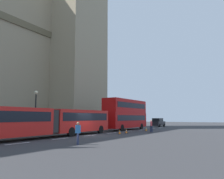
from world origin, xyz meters
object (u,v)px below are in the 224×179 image
articulated_bus (48,120)px  traffic_cone_east (146,129)px  sedan_lead (158,122)px  street_lamp (35,109)px  double_decker_bus (126,113)px  pedestrian_near_cones (78,132)px  pedestrian_by_kerb (151,126)px  traffic_cone_middle (126,131)px  traffic_cone_west (120,132)px

articulated_bus → traffic_cone_east: (15.49, -4.02, -1.46)m
sedan_lead → street_lamp: 29.80m
double_decker_bus → pedestrian_near_cones: double_decker_bus is taller
double_decker_bus → pedestrian_near_cones: (-19.57, -6.53, -1.80)m
articulated_bus → pedestrian_by_kerb: 14.54m
articulated_bus → traffic_cone_middle: articulated_bus is taller
street_lamp → pedestrian_by_kerb: size_ratio=3.12×
traffic_cone_west → traffic_cone_middle: same height
double_decker_bus → street_lamp: bearing=162.8°
double_decker_bus → pedestrian_near_cones: size_ratio=6.36×
street_lamp → pedestrian_by_kerb: bearing=-42.1°
traffic_cone_east → pedestrian_by_kerb: (-2.15, -1.70, 0.63)m
traffic_cone_west → sedan_lead: bearing=9.3°
street_lamp → articulated_bus: bearing=-114.1°
double_decker_bus → street_lamp: 15.27m
double_decker_bus → traffic_cone_west: (-8.57, -3.77, -2.43)m
articulated_bus → traffic_cone_east: bearing=-14.6°
sedan_lead → traffic_cone_middle: size_ratio=7.59×
sedan_lead → street_lamp: size_ratio=0.83×
traffic_cone_east → sedan_lead: bearing=14.4°
traffic_cone_east → pedestrian_near_cones: bearing=-172.3°
sedan_lead → traffic_cone_middle: sedan_lead is taller
double_decker_bus → pedestrian_by_kerb: double_decker_bus is taller
traffic_cone_east → double_decker_bus: bearing=74.7°
sedan_lead → street_lamp: street_lamp is taller
traffic_cone_west → articulated_bus: bearing=154.9°
traffic_cone_middle → street_lamp: street_lamp is taller
sedan_lead → traffic_cone_east: (-15.91, -4.08, -0.63)m
articulated_bus → double_decker_bus: 16.62m
double_decker_bus → traffic_cone_east: (-1.10, -4.02, -2.43)m
traffic_cone_middle → traffic_cone_east: 5.67m
articulated_bus → traffic_cone_west: 8.99m
double_decker_bus → traffic_cone_east: size_ratio=18.54×
articulated_bus → pedestrian_by_kerb: (13.34, -5.72, -0.83)m
traffic_cone_middle → traffic_cone_east: bearing=-3.0°
traffic_cone_west → pedestrian_by_kerb: (5.31, -1.96, 0.63)m
traffic_cone_west → pedestrian_by_kerb: 5.70m
articulated_bus → traffic_cone_west: (8.03, -3.76, -1.46)m
traffic_cone_west → traffic_cone_east: size_ratio=1.00×
pedestrian_by_kerb → traffic_cone_west: bearing=159.7°
traffic_cone_west → pedestrian_near_cones: bearing=-165.9°
articulated_bus → traffic_cone_middle: 10.61m
traffic_cone_east → street_lamp: size_ratio=0.11×
articulated_bus → street_lamp: 5.11m
sedan_lead → traffic_cone_middle: 21.91m
articulated_bus → pedestrian_by_kerb: bearing=-23.2°
traffic_cone_east → pedestrian_near_cones: size_ratio=0.34×
sedan_lead → traffic_cone_east: size_ratio=7.59×
pedestrian_near_cones → pedestrian_by_kerb: size_ratio=1.00×
sedan_lead → pedestrian_near_cones: (-34.37, -6.59, -0.00)m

